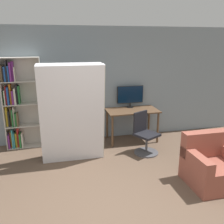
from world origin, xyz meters
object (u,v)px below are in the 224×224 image
at_px(bookshelf, 18,105).
at_px(armchair, 212,166).
at_px(monitor, 130,95).
at_px(office_chair, 145,137).
at_px(mattress_far, 72,112).
at_px(mattress_near, 73,115).

relative_size(bookshelf, armchair, 2.39).
bearing_deg(bookshelf, armchair, -35.67).
distance_m(monitor, bookshelf, 2.62).
bearing_deg(office_chair, mattress_far, 173.57).
xyz_separation_m(bookshelf, mattress_near, (1.12, -1.04, -0.01)).
xyz_separation_m(bookshelf, armchair, (3.33, -2.39, -0.67)).
relative_size(office_chair, mattress_far, 0.46).
height_order(mattress_near, mattress_far, same).
bearing_deg(mattress_near, bookshelf, 137.09).
bearing_deg(monitor, bookshelf, -179.62).
relative_size(mattress_far, armchair, 2.31).
height_order(bookshelf, mattress_near, bookshelf).
bearing_deg(mattress_far, mattress_near, -90.00).
relative_size(monitor, armchair, 0.78).
bearing_deg(mattress_far, monitor, 28.89).
height_order(monitor, armchair, monitor).
bearing_deg(office_chair, monitor, 91.91).
height_order(monitor, bookshelf, bookshelf).
xyz_separation_m(monitor, mattress_near, (-1.50, -1.06, -0.10)).
relative_size(monitor, bookshelf, 0.33).
distance_m(mattress_near, armchair, 2.67).
relative_size(office_chair, bookshelf, 0.44).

